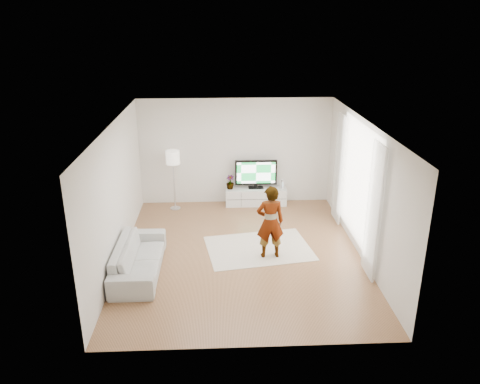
{
  "coord_description": "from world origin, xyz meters",
  "views": [
    {
      "loc": [
        -0.44,
        -8.82,
        4.74
      ],
      "look_at": [
        -0.01,
        0.4,
        1.25
      ],
      "focal_mm": 35.0,
      "sensor_mm": 36.0,
      "label": 1
    }
  ],
  "objects_px": {
    "media_console": "(256,196)",
    "floor_lamp": "(173,160)",
    "television": "(256,173)",
    "rug": "(259,248)",
    "player": "(270,222)",
    "sofa": "(139,258)"
  },
  "relations": [
    {
      "from": "media_console",
      "to": "floor_lamp",
      "type": "height_order",
      "value": "floor_lamp"
    },
    {
      "from": "rug",
      "to": "player",
      "type": "xyz_separation_m",
      "value": [
        0.19,
        -0.36,
        0.78
      ]
    },
    {
      "from": "media_console",
      "to": "television",
      "type": "bearing_deg",
      "value": 90.0
    },
    {
      "from": "television",
      "to": "player",
      "type": "distance_m",
      "value": 2.94
    },
    {
      "from": "player",
      "to": "floor_lamp",
      "type": "relative_size",
      "value": 1.0
    },
    {
      "from": "player",
      "to": "rug",
      "type": "bearing_deg",
      "value": -65.3
    },
    {
      "from": "media_console",
      "to": "sofa",
      "type": "xyz_separation_m",
      "value": [
        -2.57,
        -3.42,
        0.09
      ]
    },
    {
      "from": "television",
      "to": "player",
      "type": "xyz_separation_m",
      "value": [
        0.06,
        -2.94,
        -0.08
      ]
    },
    {
      "from": "media_console",
      "to": "television",
      "type": "xyz_separation_m",
      "value": [
        -0.0,
        0.03,
        0.64
      ]
    },
    {
      "from": "media_console",
      "to": "player",
      "type": "distance_m",
      "value": 2.97
    },
    {
      "from": "player",
      "to": "sofa",
      "type": "height_order",
      "value": "player"
    },
    {
      "from": "rug",
      "to": "floor_lamp",
      "type": "bearing_deg",
      "value": 130.29
    },
    {
      "from": "media_console",
      "to": "floor_lamp",
      "type": "bearing_deg",
      "value": -174.73
    },
    {
      "from": "sofa",
      "to": "television",
      "type": "bearing_deg",
      "value": -36.5
    },
    {
      "from": "player",
      "to": "sofa",
      "type": "distance_m",
      "value": 2.71
    },
    {
      "from": "player",
      "to": "floor_lamp",
      "type": "distance_m",
      "value": 3.53
    },
    {
      "from": "rug",
      "to": "television",
      "type": "bearing_deg",
      "value": 86.95
    },
    {
      "from": "floor_lamp",
      "to": "rug",
      "type": "bearing_deg",
      "value": -49.71
    },
    {
      "from": "television",
      "to": "player",
      "type": "height_order",
      "value": "player"
    },
    {
      "from": "rug",
      "to": "floor_lamp",
      "type": "xyz_separation_m",
      "value": [
        -1.99,
        2.35,
        1.32
      ]
    },
    {
      "from": "television",
      "to": "media_console",
      "type": "bearing_deg",
      "value": -90.0
    },
    {
      "from": "television",
      "to": "rug",
      "type": "xyz_separation_m",
      "value": [
        -0.14,
        -2.58,
        -0.86
      ]
    }
  ]
}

